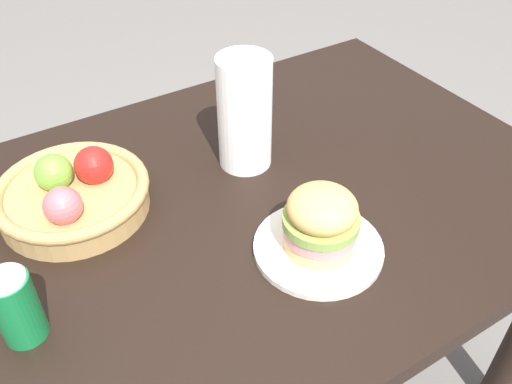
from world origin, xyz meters
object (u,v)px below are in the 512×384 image
at_px(plate, 318,248).
at_px(paper_towel_roll, 245,113).
at_px(fruit_basket, 73,193).
at_px(soda_can, 16,307).
at_px(sandwich, 321,220).

distance_m(plate, paper_towel_roll, 0.32).
bearing_deg(plate, fruit_basket, 134.63).
relative_size(fruit_basket, paper_towel_roll, 1.21).
distance_m(plate, soda_can, 0.50).
distance_m(soda_can, fruit_basket, 0.28).
height_order(sandwich, fruit_basket, sandwich).
xyz_separation_m(sandwich, fruit_basket, (-0.33, 0.33, -0.03)).
distance_m(sandwich, fruit_basket, 0.47).
bearing_deg(sandwich, plate, 116.57).
relative_size(sandwich, fruit_basket, 0.46).
relative_size(sandwich, soda_can, 1.05).
distance_m(plate, fruit_basket, 0.47).
bearing_deg(soda_can, paper_towel_roll, 21.23).
height_order(plate, paper_towel_roll, paper_towel_roll).
bearing_deg(paper_towel_roll, fruit_basket, 173.48).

